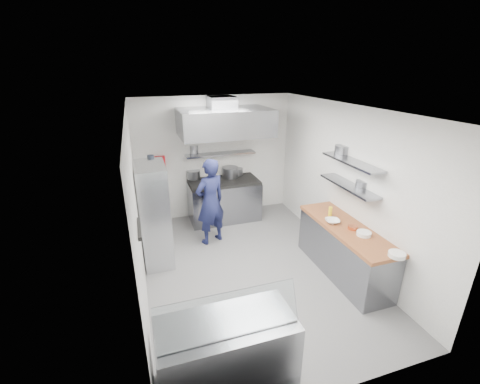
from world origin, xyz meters
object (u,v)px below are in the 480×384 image
object	(u,v)px
gas_range	(224,201)
chef	(210,202)
display_case	(227,353)
wire_rack	(155,215)

from	to	relation	value
gas_range	chef	bearing A→B (deg)	-119.68
gas_range	display_case	distance (m)	4.25
gas_range	wire_rack	xyz separation A→B (m)	(-1.63, -1.29, 0.48)
gas_range	chef	world-z (taller)	chef
chef	display_case	size ratio (longest dim) A/B	1.18
wire_rack	display_case	world-z (taller)	wire_rack
gas_range	display_case	world-z (taller)	gas_range
display_case	gas_range	bearing A→B (deg)	74.98
gas_range	display_case	bearing A→B (deg)	-105.02
gas_range	wire_rack	world-z (taller)	wire_rack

